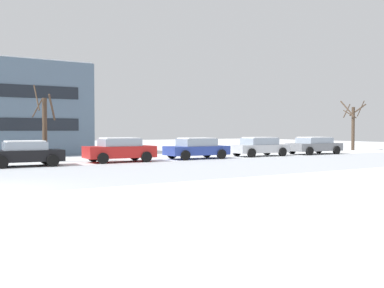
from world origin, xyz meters
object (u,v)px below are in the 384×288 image
Objects in this scene: parked_car_red at (120,150)px; parked_car_silver at (260,146)px; parked_car_blue at (197,148)px; parked_car_gray at (314,145)px; parked_car_black at (25,153)px.

parked_car_red is 0.96× the size of parked_car_silver.
parked_car_gray is at bearing -1.00° from parked_car_blue.
parked_car_blue reaches higher than parked_car_black.
parked_car_gray is at bearing -2.14° from parked_car_silver.
parked_car_black is 21.91m from parked_car_gray.
parked_car_blue is at bearing -179.85° from parked_car_silver.
parked_car_blue reaches higher than parked_car_silver.
parked_car_blue is at bearing -0.05° from parked_car_red.
parked_car_silver is (16.43, 0.29, 0.01)m from parked_car_black.
parked_car_blue is 10.96m from parked_car_gray.
parked_car_silver is (5.48, 0.01, -0.00)m from parked_car_blue.
parked_car_red is 16.43m from parked_car_gray.
parked_car_black is at bearing -179.79° from parked_car_gray.
parked_car_silver is at bearing 0.05° from parked_car_red.
parked_car_silver is at bearing 0.15° from parked_car_blue.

